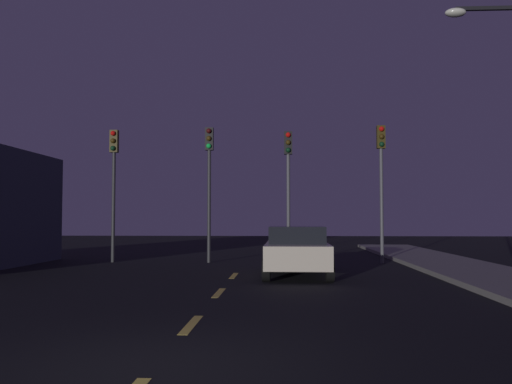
# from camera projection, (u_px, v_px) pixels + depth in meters

# --- Properties ---
(ground_plane) EXTENTS (80.00, 80.00, 0.00)m
(ground_plane) POSITION_uv_depth(u_px,v_px,m) (222.00, 290.00, 13.32)
(ground_plane) COLOR black
(lane_stripe_second) EXTENTS (0.16, 1.60, 0.01)m
(lane_stripe_second) POSITION_uv_depth(u_px,v_px,m) (191.00, 324.00, 8.93)
(lane_stripe_second) COLOR #EACC4C
(lane_stripe_second) RESTS_ON ground_plane
(lane_stripe_third) EXTENTS (0.16, 1.60, 0.01)m
(lane_stripe_third) POSITION_uv_depth(u_px,v_px,m) (219.00, 293.00, 12.72)
(lane_stripe_third) COLOR #EACC4C
(lane_stripe_third) RESTS_ON ground_plane
(lane_stripe_fourth) EXTENTS (0.16, 1.60, 0.01)m
(lane_stripe_fourth) POSITION_uv_depth(u_px,v_px,m) (234.00, 276.00, 16.51)
(lane_stripe_fourth) COLOR #EACC4C
(lane_stripe_fourth) RESTS_ON ground_plane
(traffic_signal_far_left) EXTENTS (0.32, 0.38, 5.29)m
(traffic_signal_far_left) POSITION_uv_depth(u_px,v_px,m) (114.00, 170.00, 21.74)
(traffic_signal_far_left) COLOR #2D2D30
(traffic_signal_far_left) RESTS_ON ground_plane
(traffic_signal_center_left) EXTENTS (0.32, 0.38, 5.35)m
(traffic_signal_center_left) POSITION_uv_depth(u_px,v_px,m) (209.00, 168.00, 21.54)
(traffic_signal_center_left) COLOR #2D2D30
(traffic_signal_center_left) RESTS_ON ground_plane
(traffic_signal_center_right) EXTENTS (0.32, 0.38, 5.17)m
(traffic_signal_center_right) POSITION_uv_depth(u_px,v_px,m) (288.00, 171.00, 21.38)
(traffic_signal_center_right) COLOR #4C4C51
(traffic_signal_center_right) RESTS_ON ground_plane
(traffic_signal_far_right) EXTENTS (0.32, 0.38, 5.37)m
(traffic_signal_far_right) POSITION_uv_depth(u_px,v_px,m) (381.00, 167.00, 21.20)
(traffic_signal_far_right) COLOR #4C4C51
(traffic_signal_far_right) RESTS_ON ground_plane
(car_stopped_ahead) EXTENTS (2.00, 4.45, 1.50)m
(car_stopped_ahead) POSITION_uv_depth(u_px,v_px,m) (297.00, 250.00, 16.61)
(car_stopped_ahead) COLOR beige
(car_stopped_ahead) RESTS_ON ground_plane
(street_lamp_right) EXTENTS (2.01, 0.36, 7.48)m
(street_lamp_right) POSITION_uv_depth(u_px,v_px,m) (509.00, 115.00, 14.42)
(street_lamp_right) COLOR #2D2D30
(street_lamp_right) RESTS_ON ground_plane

